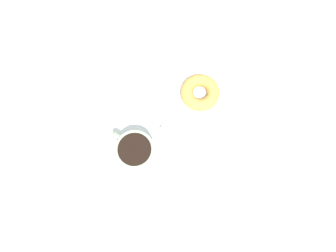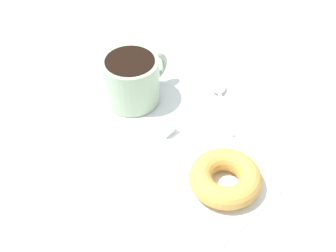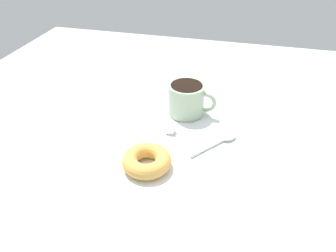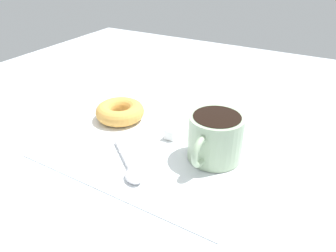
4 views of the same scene
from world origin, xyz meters
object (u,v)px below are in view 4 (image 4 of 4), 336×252
Objects in this scene: donut at (120,111)px; sugar_cube at (171,134)px; spoon at (131,170)px; coffee_cup at (215,137)px.

sugar_cube is at bearing 172.45° from donut.
sugar_cube is at bearing -92.47° from spoon.
donut is (20.37, -3.32, -2.26)cm from coffee_cup.
sugar_cube is (8.53, -1.75, -2.83)cm from coffee_cup.
sugar_cube is at bearing -11.58° from coffee_cup.
donut is at bearing -9.25° from coffee_cup.
sugar_cube reaches higher than spoon.
coffee_cup reaches higher than sugar_cube.
spoon is 5.80× the size of sugar_cube.
donut is 0.88× the size of spoon.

